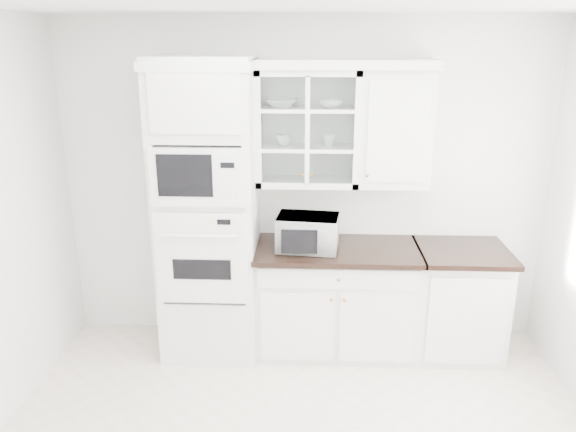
{
  "coord_description": "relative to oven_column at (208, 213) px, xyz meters",
  "views": [
    {
      "loc": [
        0.07,
        -2.79,
        2.54
      ],
      "look_at": [
        -0.1,
        1.05,
        1.3
      ],
      "focal_mm": 35.0,
      "sensor_mm": 36.0,
      "label": 1
    }
  ],
  "objects": [
    {
      "name": "cup_b",
      "position": [
        0.95,
        0.16,
        0.56
      ],
      "size": [
        0.13,
        0.13,
        0.09
      ],
      "primitive_type": "imported",
      "rotation": [
        0.0,
        0.0,
        -0.3
      ],
      "color": "white",
      "rests_on": "upper_cabinet_glass"
    },
    {
      "name": "extra_base_cabinet",
      "position": [
        2.03,
        0.03,
        -0.74
      ],
      "size": [
        0.72,
        0.67,
        0.92
      ],
      "color": "white",
      "rests_on": "ground"
    },
    {
      "name": "base_cabinet_run",
      "position": [
        1.03,
        0.03,
        -0.74
      ],
      "size": [
        1.32,
        0.67,
        0.92
      ],
      "color": "white",
      "rests_on": "ground"
    },
    {
      "name": "room_shell",
      "position": [
        0.75,
        -0.99,
        0.58
      ],
      "size": [
        4.0,
        3.5,
        2.7
      ],
      "color": "white",
      "rests_on": "ground"
    },
    {
      "name": "cup_a",
      "position": [
        0.59,
        0.17,
        0.55
      ],
      "size": [
        0.14,
        0.14,
        0.09
      ],
      "primitive_type": "imported",
      "rotation": [
        0.0,
        0.0,
        -0.23
      ],
      "color": "white",
      "rests_on": "upper_cabinet_glass"
    },
    {
      "name": "countertop_microwave",
      "position": [
        0.79,
        -0.02,
        -0.14
      ],
      "size": [
        0.51,
        0.44,
        0.27
      ],
      "primitive_type": "imported",
      "rotation": [
        0.0,
        0.0,
        3.03
      ],
      "color": "white",
      "rests_on": "base_cabinet_run"
    },
    {
      "name": "bowl_b",
      "position": [
        0.96,
        0.16,
        0.84
      ],
      "size": [
        0.23,
        0.23,
        0.06
      ],
      "primitive_type": "imported",
      "rotation": [
        0.0,
        0.0,
        0.26
      ],
      "color": "white",
      "rests_on": "upper_cabinet_glass"
    },
    {
      "name": "crown_molding",
      "position": [
        0.68,
        0.14,
        1.14
      ],
      "size": [
        2.14,
        0.38,
        0.07
      ],
      "primitive_type": "cube",
      "color": "white",
      "rests_on": "room_shell"
    },
    {
      "name": "upper_cabinet_glass",
      "position": [
        0.78,
        0.17,
        0.65
      ],
      "size": [
        0.8,
        0.33,
        0.9
      ],
      "color": "white",
      "rests_on": "room_shell"
    },
    {
      "name": "oven_column",
      "position": [
        0.0,
        0.0,
        0.0
      ],
      "size": [
        0.76,
        0.68,
        2.4
      ],
      "color": "white",
      "rests_on": "ground"
    },
    {
      "name": "bowl_a",
      "position": [
        0.58,
        0.18,
        0.84
      ],
      "size": [
        0.28,
        0.28,
        0.06
      ],
      "primitive_type": "imported",
      "rotation": [
        0.0,
        0.0,
        -0.13
      ],
      "color": "white",
      "rests_on": "upper_cabinet_glass"
    },
    {
      "name": "upper_cabinet_solid",
      "position": [
        1.46,
        0.17,
        0.65
      ],
      "size": [
        0.55,
        0.33,
        0.9
      ],
      "primitive_type": "cube",
      "color": "white",
      "rests_on": "room_shell"
    }
  ]
}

